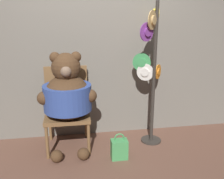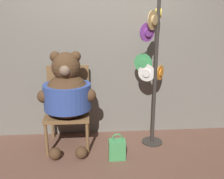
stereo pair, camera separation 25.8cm
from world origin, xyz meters
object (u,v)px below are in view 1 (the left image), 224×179
object	(u,v)px
chair	(67,106)
handbag_on_ground	(119,149)
hat_display_rack	(151,65)
teddy_bear	(67,95)

from	to	relation	value
chair	handbag_on_ground	xyz separation A→B (m)	(0.62, -0.49, -0.43)
hat_display_rack	handbag_on_ground	distance (m)	1.15
teddy_bear	handbag_on_ground	bearing A→B (deg)	-26.41
hat_display_rack	handbag_on_ground	world-z (taller)	hat_display_rack
chair	hat_display_rack	distance (m)	1.23
teddy_bear	chair	bearing A→B (deg)	94.84
teddy_bear	handbag_on_ground	distance (m)	0.92
chair	handbag_on_ground	distance (m)	0.89
teddy_bear	hat_display_rack	size ratio (longest dim) A/B	0.69
chair	handbag_on_ground	world-z (taller)	chair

